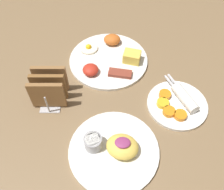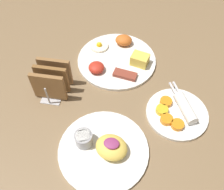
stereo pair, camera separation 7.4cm
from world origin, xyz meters
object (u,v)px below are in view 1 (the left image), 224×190
(plate_breakfast, at_px, (108,58))
(toast_rack, at_px, (49,88))
(plate_condiments, at_px, (177,103))
(plate_foreground, at_px, (114,149))

(plate_breakfast, height_order, toast_rack, toast_rack)
(plate_condiments, xyz_separation_m, toast_rack, (-0.38, 0.03, 0.04))
(plate_breakfast, bearing_deg, plate_foreground, -87.05)
(plate_condiments, distance_m, toast_rack, 0.38)
(plate_breakfast, xyz_separation_m, toast_rack, (-0.17, -0.16, 0.04))
(toast_rack, bearing_deg, plate_foreground, -43.20)
(plate_breakfast, relative_size, plate_foreground, 1.12)
(plate_breakfast, relative_size, plate_condiments, 1.39)
(toast_rack, bearing_deg, plate_condiments, -4.48)
(plate_condiments, height_order, toast_rack, toast_rack)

